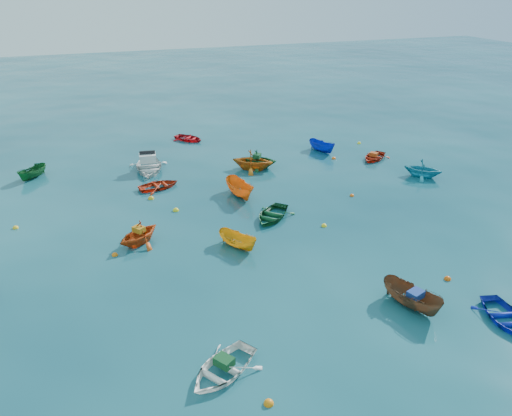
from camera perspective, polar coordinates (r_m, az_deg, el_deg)
name	(u,v)px	position (r m, az deg, el deg)	size (l,w,h in m)	color
ground	(288,253)	(26.36, 3.68, -5.15)	(160.00, 160.00, 0.00)	#093342
dinghy_white_near	(223,373)	(19.34, -3.83, -18.28)	(2.19, 3.06, 0.64)	white
sampan_brown_mid	(410,307)	(23.40, 17.24, -10.73)	(1.13, 2.99, 1.16)	brown
dinghy_blue_se	(504,320)	(24.05, 26.46, -11.41)	(2.05, 2.87, 0.59)	#0D20A5
dinghy_orange_w	(140,243)	(27.95, -13.16, -3.93)	(2.25, 2.62, 1.38)	#CB4713
sampan_yellow_mid	(238,247)	(26.86, -2.08, -4.48)	(0.95, 2.52, 0.97)	orange
dinghy_green_e	(272,218)	(29.97, 1.82, -1.15)	(2.23, 3.12, 0.65)	#124F28
dinghy_cyan_se	(422,177)	(38.10, 18.42, 3.43)	(2.28, 2.64, 1.39)	teal
dinghy_red_nw	(159,188)	(34.84, -11.01, 2.27)	(1.99, 2.78, 0.58)	red
sampan_orange_n	(240,196)	(32.93, -1.83, 1.37)	(1.19, 3.16, 1.22)	orange
dinghy_green_n	(258,167)	(37.99, 0.28, 4.70)	(2.35, 2.73, 1.44)	#11491D
dinghy_red_ne	(374,159)	(40.77, 13.31, 5.46)	(1.99, 2.78, 0.58)	#B2230E
sampan_blue_far	(322,151)	(41.84, 7.51, 6.44)	(1.01, 2.68, 1.04)	#0D25A5
dinghy_red_far	(189,140)	(44.77, -7.69, 7.68)	(2.00, 2.79, 0.58)	red
dinghy_orange_far	(253,169)	(37.52, -0.40, 4.43)	(2.63, 3.05, 1.61)	#C76012
sampan_green_far	(34,178)	(39.28, -24.06, 3.14)	(0.95, 2.52, 0.98)	#135323
motorboat_white	(149,170)	(38.17, -12.14, 4.23)	(2.89, 4.04, 1.44)	silver
tarp_green_a	(224,361)	(19.07, -3.67, -17.07)	(0.67, 0.51, 0.33)	#124821
tarp_blue_a	(416,294)	(22.93, 17.78, -9.37)	(0.68, 0.51, 0.33)	navy
tarp_orange_a	(139,229)	(27.59, -13.26, -2.37)	(0.61, 0.46, 0.30)	#C27413
tarp_green_b	(257,156)	(37.72, 0.13, 5.97)	(0.66, 0.50, 0.32)	#114726
tarp_orange_b	(374,154)	(40.54, 13.31, 6.00)	(0.59, 0.45, 0.29)	#C14413
buoy_or_a	(269,404)	(18.27, 1.46, -21.47)	(0.36, 0.36, 0.36)	orange
buoy_ye_a	(324,226)	(29.27, 7.78, -2.07)	(0.32, 0.32, 0.32)	yellow
buoy_or_b	(447,279)	(25.87, 21.03, -7.62)	(0.34, 0.34, 0.34)	#DC510B
buoy_ye_b	(16,228)	(31.94, -25.77, -2.10)	(0.32, 0.32, 0.32)	yellow
buoy_or_c	(115,255)	(27.11, -15.83, -5.23)	(0.32, 0.32, 0.32)	orange
buoy_ye_c	(176,211)	(31.27, -9.14, -0.31)	(0.38, 0.38, 0.38)	yellow
buoy_or_d	(352,196)	(33.54, 10.90, 1.36)	(0.29, 0.29, 0.29)	#FF5D0D
buoy_ye_d	(151,199)	(33.21, -11.90, 1.02)	(0.39, 0.39, 0.39)	gold
buoy_or_e	(334,159)	(40.21, 8.88, 5.57)	(0.34, 0.34, 0.34)	#FF590D
buoy_ye_e	(359,143)	(44.39, 11.70, 7.23)	(0.32, 0.32, 0.32)	yellow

